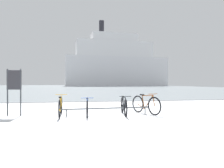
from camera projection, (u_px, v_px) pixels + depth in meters
ground at (82, 88)px, 57.69m from camera, size 80.00×132.00×0.08m
bike_rack at (107, 109)px, 8.32m from camera, size 3.52×0.26×0.31m
bicycle_0 at (60, 107)px, 8.03m from camera, size 0.46×1.76×0.82m
bicycle_1 at (87, 107)px, 8.22m from camera, size 0.46×1.68×0.74m
bicycle_2 at (124, 106)px, 8.45m from camera, size 0.46×1.74×0.78m
bicycle_3 at (146, 105)px, 8.72m from camera, size 0.76×1.63×0.85m
info_sign at (14, 84)px, 8.12m from camera, size 0.55×0.10×1.82m
ferry_ship at (115, 64)px, 89.40m from camera, size 43.11×14.95×27.22m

